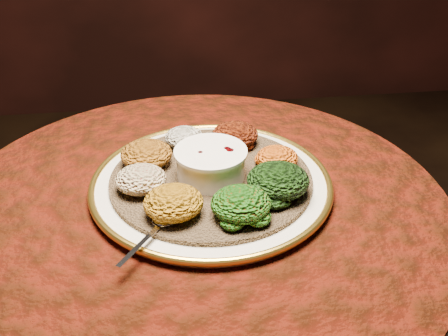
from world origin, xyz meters
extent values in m
cylinder|color=black|center=(0.00, 0.00, 0.34)|extent=(0.12, 0.12, 0.68)
cylinder|color=black|center=(0.00, 0.00, 0.70)|extent=(0.80, 0.80, 0.04)
cylinder|color=#3D0D05|center=(0.00, 0.00, 0.56)|extent=(0.93, 0.93, 0.34)
cylinder|color=#3D0D05|center=(0.00, 0.00, 0.73)|extent=(0.96, 0.96, 0.01)
cylinder|color=silver|center=(0.03, 0.02, 0.74)|extent=(0.51, 0.51, 0.02)
torus|color=gold|center=(0.03, 0.02, 0.75)|extent=(0.47, 0.47, 0.01)
cylinder|color=brown|center=(0.03, 0.02, 0.76)|extent=(0.51, 0.51, 0.01)
cylinder|color=white|center=(0.03, 0.02, 0.79)|extent=(0.13, 0.13, 0.06)
cylinder|color=white|center=(0.03, 0.02, 0.82)|extent=(0.14, 0.14, 0.01)
cylinder|color=#570405|center=(0.03, 0.02, 0.81)|extent=(0.11, 0.11, 0.01)
ellipsoid|color=silver|center=(-0.07, -0.11, 0.77)|extent=(0.04, 0.03, 0.01)
cube|color=silver|center=(-0.11, -0.17, 0.77)|extent=(0.07, 0.09, 0.00)
ellipsoid|color=white|center=(-0.01, 0.15, 0.78)|extent=(0.08, 0.08, 0.04)
ellipsoid|color=black|center=(0.09, 0.14, 0.79)|extent=(0.10, 0.09, 0.05)
ellipsoid|color=#C77010|center=(0.16, 0.04, 0.78)|extent=(0.08, 0.08, 0.04)
ellipsoid|color=black|center=(0.14, -0.05, 0.79)|extent=(0.11, 0.11, 0.05)
ellipsoid|color=#8B2C09|center=(0.07, -0.11, 0.79)|extent=(0.10, 0.10, 0.05)
ellipsoid|color=#A1680E|center=(-0.05, -0.09, 0.79)|extent=(0.10, 0.10, 0.05)
ellipsoid|color=maroon|center=(-0.10, 0.00, 0.78)|extent=(0.09, 0.09, 0.05)
ellipsoid|color=#915411|center=(-0.09, 0.08, 0.79)|extent=(0.10, 0.10, 0.05)
camera|label=1|loc=(-0.05, -0.78, 1.29)|focal=40.00mm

